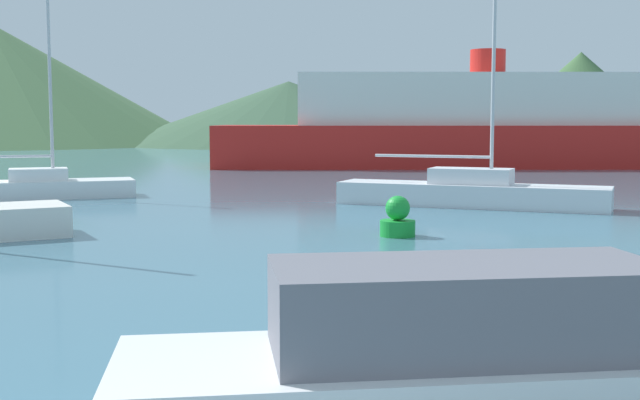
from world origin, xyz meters
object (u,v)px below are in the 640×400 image
at_px(motorboat_near, 601,371).
at_px(buoy_marker, 398,220).
at_px(sailboat_inner, 471,192).
at_px(ferry_distant, 486,126).
at_px(sailboat_middle, 39,186).

xyz_separation_m(motorboat_near, buoy_marker, (-0.63, 12.22, -0.07)).
xyz_separation_m(motorboat_near, sailboat_inner, (2.51, 19.09, 0.00)).
bearing_deg(ferry_distant, sailboat_inner, -103.44).
xyz_separation_m(sailboat_inner, buoy_marker, (-3.14, -6.87, -0.07)).
xyz_separation_m(sailboat_inner, sailboat_middle, (-15.30, 3.00, -0.05)).
bearing_deg(ferry_distant, motorboat_near, -100.96).
height_order(motorboat_near, sailboat_inner, sailboat_inner).
xyz_separation_m(motorboat_near, sailboat_middle, (-12.79, 22.09, -0.05)).
height_order(motorboat_near, ferry_distant, ferry_distant).
height_order(sailboat_inner, ferry_distant, sailboat_inner).
relative_size(sailboat_middle, ferry_distant, 0.22).
distance_m(motorboat_near, ferry_distant, 44.42).
height_order(motorboat_near, sailboat_middle, sailboat_middle).
distance_m(motorboat_near, sailboat_middle, 25.52).
bearing_deg(sailboat_inner, buoy_marker, -92.02).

